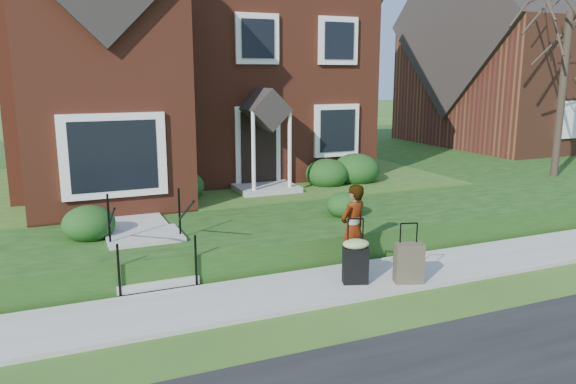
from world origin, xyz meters
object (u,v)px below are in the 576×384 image
front_steps (149,251)px  suitcase_olive (409,263)px  suitcase_black (356,258)px  woman (353,228)px

front_steps → suitcase_olive: size_ratio=1.88×
suitcase_black → suitcase_olive: size_ratio=1.09×
front_steps → woman: (3.51, -1.47, 0.43)m
woman → suitcase_olive: size_ratio=1.54×
suitcase_olive → woman: bearing=143.0°
woman → suitcase_olive: woman is taller
front_steps → suitcase_black: (3.25, -2.03, 0.06)m
woman → suitcase_olive: 1.19m
front_steps → suitcase_black: 3.83m
woman → suitcase_black: (-0.26, -0.56, -0.38)m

